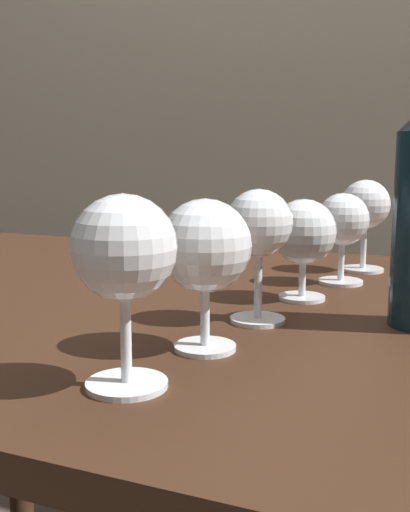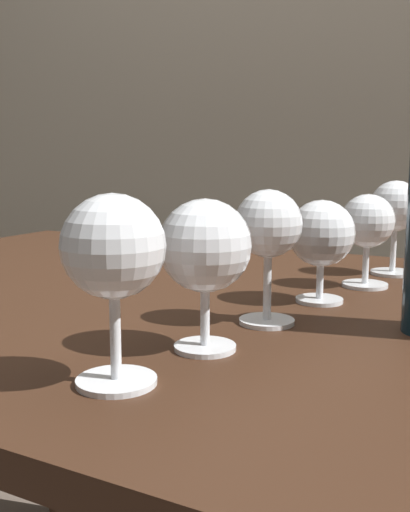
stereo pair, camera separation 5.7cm
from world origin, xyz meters
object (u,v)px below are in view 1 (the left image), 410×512
at_px(wine_glass_rose, 259,228).
at_px(wine_glass_chardonnay, 343,222).
at_px(wine_glass_amber, 303,234).
at_px(wine_glass_cabernet, 365,207).
at_px(wine_glass_white, 124,251).
at_px(wine_glass_pinot, 205,249).

height_order(wine_glass_rose, wine_glass_chardonnay, wine_glass_rose).
relative_size(wine_glass_amber, wine_glass_cabernet, 0.89).
height_order(wine_glass_white, wine_glass_pinot, wine_glass_white).
xyz_separation_m(wine_glass_pinot, wine_glass_cabernet, (0.08, 0.46, 0.00)).
distance_m(wine_glass_white, wine_glass_rose, 0.23).
xyz_separation_m(wine_glass_amber, wine_glass_cabernet, (0.04, 0.23, 0.02)).
distance_m(wine_glass_rose, wine_glass_amber, 0.13).
xyz_separation_m(wine_glass_rose, wine_glass_chardonnay, (0.05, 0.24, -0.02)).
distance_m(wine_glass_pinot, wine_glass_amber, 0.24).
relative_size(wine_glass_rose, wine_glass_cabernet, 1.02).
xyz_separation_m(wine_glass_pinot, wine_glass_chardonnay, (0.06, 0.36, -0.01)).
height_order(wine_glass_amber, wine_glass_cabernet, wine_glass_cabernet).
relative_size(wine_glass_pinot, wine_glass_chardonnay, 1.11).
distance_m(wine_glass_rose, wine_glass_cabernet, 0.36).
relative_size(wine_glass_chardonnay, wine_glass_cabernet, 0.90).
xyz_separation_m(wine_glass_white, wine_glass_cabernet, (0.10, 0.58, -0.01)).
bearing_deg(wine_glass_rose, wine_glass_pinot, -98.31).
height_order(wine_glass_pinot, wine_glass_chardonnay, wine_glass_pinot).
bearing_deg(wine_glass_chardonnay, wine_glass_cabernet, 82.06).
bearing_deg(wine_glass_pinot, wine_glass_rose, 81.69).
relative_size(wine_glass_rose, wine_glass_chardonnay, 1.13).
relative_size(wine_glass_white, wine_glass_chardonnay, 1.19).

